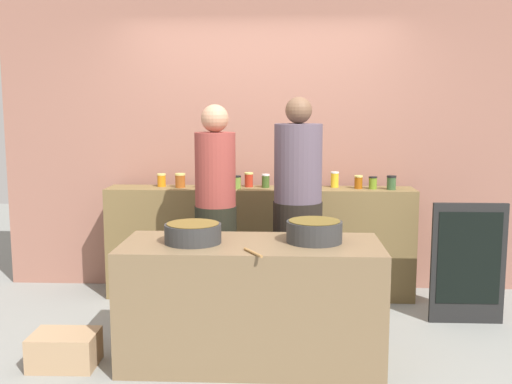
{
  "coord_description": "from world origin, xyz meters",
  "views": [
    {
      "loc": [
        0.21,
        -4.18,
        1.7
      ],
      "look_at": [
        0.0,
        0.35,
        1.05
      ],
      "focal_mm": 42.63,
      "sensor_mm": 36.0,
      "label": 1
    }
  ],
  "objects_px": {
    "preserve_jar_10": "(373,183)",
    "preserve_jar_5": "(249,180)",
    "cooking_pot_center": "(314,231)",
    "chalkboard_sign": "(468,263)",
    "preserve_jar_0": "(162,180)",
    "cook_in_cap": "(298,223)",
    "preserve_jar_3": "(222,181)",
    "preserve_jar_6": "(266,181)",
    "preserve_jar_4": "(236,182)",
    "cooking_pot_left": "(193,233)",
    "wooden_spoon": "(253,253)",
    "preserve_jar_11": "(391,183)",
    "preserve_jar_7": "(292,180)",
    "preserve_jar_9": "(358,182)",
    "cook_with_tongs": "(216,224)",
    "bread_crate": "(65,350)",
    "preserve_jar_8": "(335,180)",
    "preserve_jar_1": "(180,180)",
    "preserve_jar_2": "(205,180)"
  },
  "relations": [
    {
      "from": "preserve_jar_3",
      "to": "cook_with_tongs",
      "type": "bearing_deg",
      "value": -88.78
    },
    {
      "from": "preserve_jar_8",
      "to": "preserve_jar_11",
      "type": "height_order",
      "value": "preserve_jar_8"
    },
    {
      "from": "preserve_jar_0",
      "to": "preserve_jar_1",
      "type": "xyz_separation_m",
      "value": [
        0.18,
        -0.05,
        0.0
      ]
    },
    {
      "from": "cook_in_cap",
      "to": "preserve_jar_11",
      "type": "bearing_deg",
      "value": 37.79
    },
    {
      "from": "preserve_jar_3",
      "to": "preserve_jar_5",
      "type": "bearing_deg",
      "value": 19.52
    },
    {
      "from": "preserve_jar_5",
      "to": "cooking_pot_center",
      "type": "bearing_deg",
      "value": -70.16
    },
    {
      "from": "preserve_jar_0",
      "to": "preserve_jar_5",
      "type": "relative_size",
      "value": 0.9
    },
    {
      "from": "wooden_spoon",
      "to": "preserve_jar_6",
      "type": "bearing_deg",
      "value": 89.24
    },
    {
      "from": "preserve_jar_8",
      "to": "preserve_jar_11",
      "type": "bearing_deg",
      "value": -14.3
    },
    {
      "from": "preserve_jar_10",
      "to": "chalkboard_sign",
      "type": "relative_size",
      "value": 0.11
    },
    {
      "from": "preserve_jar_4",
      "to": "preserve_jar_11",
      "type": "height_order",
      "value": "preserve_jar_11"
    },
    {
      "from": "preserve_jar_2",
      "to": "cooking_pot_center",
      "type": "xyz_separation_m",
      "value": [
        0.89,
        -1.31,
        -0.17
      ]
    },
    {
      "from": "preserve_jar_3",
      "to": "cook_with_tongs",
      "type": "height_order",
      "value": "cook_with_tongs"
    },
    {
      "from": "preserve_jar_9",
      "to": "preserve_jar_10",
      "type": "xyz_separation_m",
      "value": [
        0.12,
        -0.02,
        -0.0
      ]
    },
    {
      "from": "preserve_jar_5",
      "to": "cooking_pot_left",
      "type": "relative_size",
      "value": 0.34
    },
    {
      "from": "preserve_jar_11",
      "to": "cook_in_cap",
      "type": "height_order",
      "value": "cook_in_cap"
    },
    {
      "from": "preserve_jar_11",
      "to": "preserve_jar_0",
      "type": "bearing_deg",
      "value": 177.17
    },
    {
      "from": "preserve_jar_3",
      "to": "preserve_jar_6",
      "type": "distance_m",
      "value": 0.38
    },
    {
      "from": "cook_with_tongs",
      "to": "preserve_jar_4",
      "type": "bearing_deg",
      "value": 79.57
    },
    {
      "from": "preserve_jar_9",
      "to": "cook_with_tongs",
      "type": "bearing_deg",
      "value": -150.46
    },
    {
      "from": "preserve_jar_4",
      "to": "cooking_pot_left",
      "type": "relative_size",
      "value": 0.31
    },
    {
      "from": "preserve_jar_1",
      "to": "cooking_pot_center",
      "type": "bearing_deg",
      "value": -50.5
    },
    {
      "from": "cooking_pot_center",
      "to": "chalkboard_sign",
      "type": "relative_size",
      "value": 0.38
    },
    {
      "from": "preserve_jar_1",
      "to": "cooking_pot_left",
      "type": "relative_size",
      "value": 0.34
    },
    {
      "from": "preserve_jar_11",
      "to": "wooden_spoon",
      "type": "bearing_deg",
      "value": -123.9
    },
    {
      "from": "cook_in_cap",
      "to": "preserve_jar_7",
      "type": "bearing_deg",
      "value": 92.69
    },
    {
      "from": "chalkboard_sign",
      "to": "preserve_jar_4",
      "type": "bearing_deg",
      "value": 163.2
    },
    {
      "from": "preserve_jar_10",
      "to": "preserve_jar_5",
      "type": "bearing_deg",
      "value": 175.28
    },
    {
      "from": "preserve_jar_6",
      "to": "preserve_jar_9",
      "type": "height_order",
      "value": "preserve_jar_6"
    },
    {
      "from": "preserve_jar_2",
      "to": "wooden_spoon",
      "type": "height_order",
      "value": "preserve_jar_2"
    },
    {
      "from": "preserve_jar_0",
      "to": "chalkboard_sign",
      "type": "bearing_deg",
      "value": -14.69
    },
    {
      "from": "preserve_jar_5",
      "to": "wooden_spoon",
      "type": "height_order",
      "value": "preserve_jar_5"
    },
    {
      "from": "preserve_jar_11",
      "to": "bread_crate",
      "type": "xyz_separation_m",
      "value": [
        -2.36,
        -1.5,
        -0.93
      ]
    },
    {
      "from": "cooking_pot_center",
      "to": "preserve_jar_5",
      "type": "bearing_deg",
      "value": 109.84
    },
    {
      "from": "preserve_jar_1",
      "to": "cook_in_cap",
      "type": "xyz_separation_m",
      "value": [
        1.02,
        -0.68,
        -0.24
      ]
    },
    {
      "from": "preserve_jar_4",
      "to": "cook_with_tongs",
      "type": "height_order",
      "value": "cook_with_tongs"
    },
    {
      "from": "preserve_jar_0",
      "to": "cook_in_cap",
      "type": "bearing_deg",
      "value": -31.48
    },
    {
      "from": "wooden_spoon",
      "to": "bread_crate",
      "type": "distance_m",
      "value": 1.44
    },
    {
      "from": "preserve_jar_4",
      "to": "cook_in_cap",
      "type": "relative_size",
      "value": 0.07
    },
    {
      "from": "cooking_pot_center",
      "to": "cook_with_tongs",
      "type": "relative_size",
      "value": 0.22
    },
    {
      "from": "preserve_jar_3",
      "to": "preserve_jar_6",
      "type": "bearing_deg",
      "value": 6.3
    },
    {
      "from": "preserve_jar_4",
      "to": "cooking_pot_left",
      "type": "bearing_deg",
      "value": -97.44
    },
    {
      "from": "preserve_jar_9",
      "to": "preserve_jar_11",
      "type": "relative_size",
      "value": 0.95
    },
    {
      "from": "cooking_pot_center",
      "to": "preserve_jar_7",
      "type": "bearing_deg",
      "value": 95.23
    },
    {
      "from": "preserve_jar_5",
      "to": "preserve_jar_11",
      "type": "xyz_separation_m",
      "value": [
        1.24,
        -0.12,
        -0.0
      ]
    },
    {
      "from": "preserve_jar_8",
      "to": "chalkboard_sign",
      "type": "distance_m",
      "value": 1.33
    },
    {
      "from": "preserve_jar_8",
      "to": "preserve_jar_1",
      "type": "bearing_deg",
      "value": -176.92
    },
    {
      "from": "chalkboard_sign",
      "to": "cook_with_tongs",
      "type": "bearing_deg",
      "value": -178.46
    },
    {
      "from": "preserve_jar_0",
      "to": "preserve_jar_2",
      "type": "distance_m",
      "value": 0.41
    },
    {
      "from": "preserve_jar_0",
      "to": "preserve_jar_11",
      "type": "distance_m",
      "value": 2.02
    }
  ]
}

